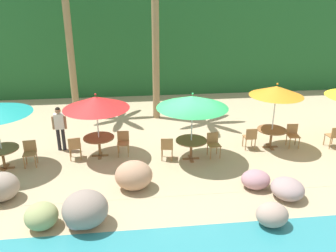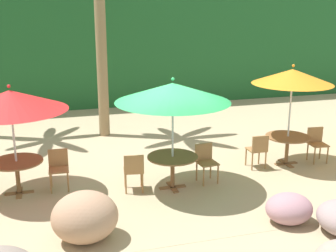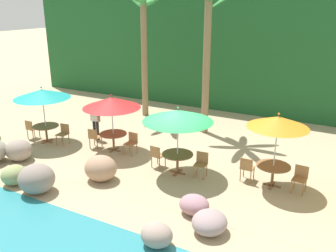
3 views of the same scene
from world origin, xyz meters
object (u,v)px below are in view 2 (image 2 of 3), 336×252
at_px(dining_table_red, 17,167).
at_px(chair_orange_seaward, 317,142).
at_px(umbrella_green, 173,93).
at_px(dining_table_green, 173,162).
at_px(umbrella_red, 10,100).
at_px(dining_table_orange, 288,141).
at_px(chair_green_seaward, 206,160).
at_px(chair_orange_inland, 258,149).
at_px(umbrella_orange, 293,77).
at_px(chair_red_seaward, 59,166).
at_px(chair_green_inland, 134,170).

bearing_deg(dining_table_red, chair_orange_seaward, 0.20).
xyz_separation_m(umbrella_green, dining_table_green, (0.00, 0.00, -1.53)).
distance_m(umbrella_red, dining_table_orange, 6.58).
bearing_deg(chair_green_seaward, chair_orange_inland, 14.12).
height_order(umbrella_orange, dining_table_orange, umbrella_orange).
height_order(umbrella_green, chair_orange_inland, umbrella_green).
height_order(chair_green_seaward, dining_table_orange, chair_green_seaward).
distance_m(dining_table_red, umbrella_green, 3.63).
xyz_separation_m(dining_table_green, dining_table_orange, (3.19, 0.63, 0.00)).
relative_size(chair_red_seaward, chair_green_seaward, 1.00).
bearing_deg(chair_orange_inland, umbrella_orange, 5.18).
bearing_deg(chair_orange_inland, dining_table_red, 179.30).
bearing_deg(dining_table_green, umbrella_green, 180.00).
height_order(dining_table_red, chair_green_inland, chair_green_inland).
height_order(dining_table_red, dining_table_green, same).
relative_size(dining_table_red, chair_orange_seaward, 1.26).
bearing_deg(chair_orange_seaward, umbrella_orange, -178.94).
xyz_separation_m(umbrella_red, chair_orange_inland, (5.58, -0.07, -1.52)).
relative_size(umbrella_green, chair_green_inland, 2.82).
relative_size(umbrella_orange, chair_orange_inland, 2.91).
distance_m(umbrella_green, chair_orange_seaward, 4.41).
distance_m(dining_table_green, chair_orange_seaward, 4.10).
distance_m(chair_green_inland, chair_orange_seaward, 4.94).
bearing_deg(chair_red_seaward, chair_green_inland, -22.97).
distance_m(umbrella_red, umbrella_orange, 6.43).
xyz_separation_m(umbrella_red, umbrella_orange, (6.43, 0.01, 0.20)).
bearing_deg(umbrella_green, dining_table_red, 169.12).
xyz_separation_m(dining_table_green, chair_green_inland, (-0.85, 0.03, -0.10)).
xyz_separation_m(chair_red_seaward, chair_orange_seaward, (6.43, -0.03, 0.00)).
bearing_deg(umbrella_green, chair_orange_inland, 13.33).
height_order(chair_red_seaward, umbrella_orange, umbrella_orange).
height_order(umbrella_red, umbrella_orange, umbrella_orange).
relative_size(umbrella_red, chair_orange_seaward, 2.72).
height_order(chair_green_seaward, chair_orange_seaward, same).
relative_size(chair_green_inland, dining_table_orange, 0.79).
relative_size(dining_table_green, chair_orange_seaward, 1.26).
xyz_separation_m(umbrella_red, dining_table_orange, (6.43, 0.01, -1.42)).
bearing_deg(dining_table_orange, chair_red_seaward, 179.53).
bearing_deg(umbrella_orange, chair_orange_seaward, 1.06).
distance_m(chair_red_seaward, umbrella_green, 2.96).
xyz_separation_m(chair_green_seaward, dining_table_orange, (2.36, 0.46, 0.10)).
bearing_deg(umbrella_green, chair_green_seaward, 11.89).
bearing_deg(chair_orange_inland, chair_green_seaward, -165.88).
xyz_separation_m(umbrella_green, chair_green_seaward, (0.84, 0.18, -1.63)).
xyz_separation_m(chair_green_seaward, umbrella_orange, (2.36, 0.46, 1.72)).
relative_size(chair_green_seaward, chair_green_inland, 1.00).
relative_size(chair_green_seaward, chair_orange_inland, 1.00).
height_order(chair_green_seaward, chair_green_inland, same).
relative_size(dining_table_orange, chair_orange_seaward, 1.26).
bearing_deg(umbrella_green, chair_green_inland, 178.09).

